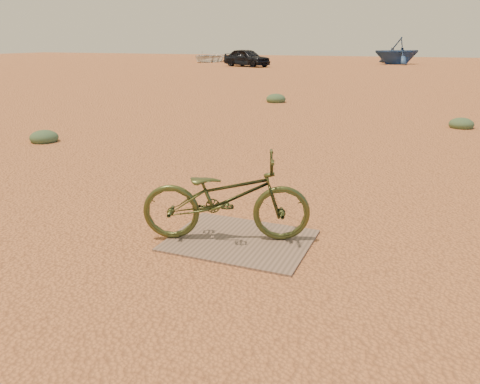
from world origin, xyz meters
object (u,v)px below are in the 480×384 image
at_px(bicycle, 226,197).
at_px(boat_near_left, 208,57).
at_px(plywood_board, 240,240).
at_px(car, 247,58).
at_px(boat_far_left, 397,51).

relative_size(bicycle, boat_near_left, 0.37).
xyz_separation_m(plywood_board, bicycle, (-0.15, -0.03, 0.47)).
bearing_deg(bicycle, car, 0.88).
height_order(plywood_board, boat_near_left, boat_near_left).
distance_m(bicycle, boat_far_left, 40.20).
xyz_separation_m(bicycle, boat_near_left, (-18.57, 37.77, 0.01)).
xyz_separation_m(car, boat_near_left, (-6.34, 6.00, -0.20)).
height_order(plywood_board, bicycle, bicycle).
height_order(bicycle, boat_near_left, boat_near_left).
xyz_separation_m(boat_near_left, boat_far_left, (17.09, 2.39, 0.65)).
bearing_deg(boat_far_left, boat_near_left, -121.37).
distance_m(plywood_board, boat_far_left, 40.19).
bearing_deg(car, boat_near_left, 68.28).
relative_size(bicycle, car, 0.43).
xyz_separation_m(plywood_board, car, (-12.38, 31.75, 0.68)).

